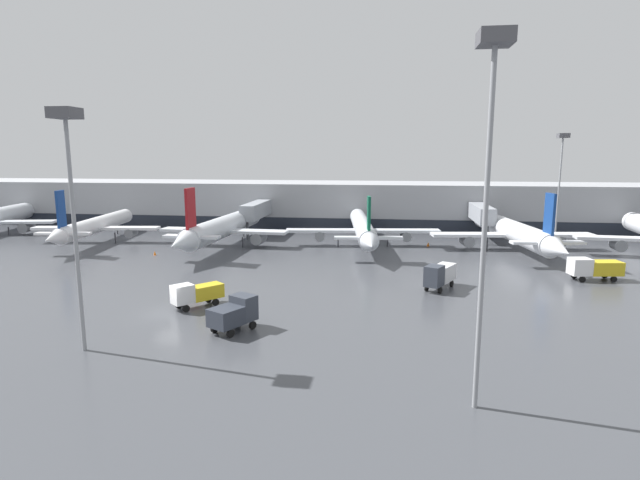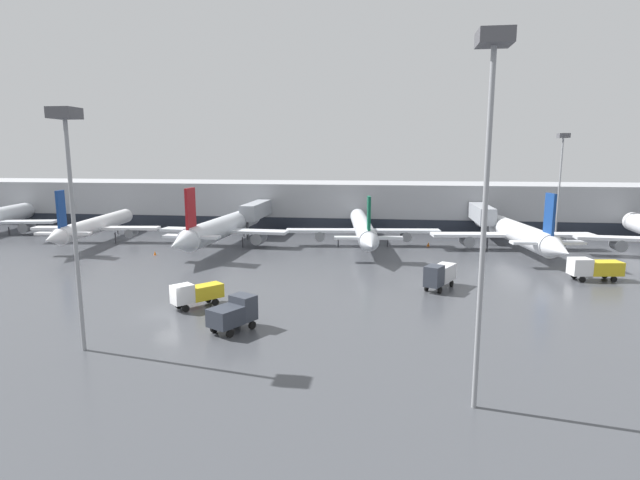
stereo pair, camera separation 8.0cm
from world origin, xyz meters
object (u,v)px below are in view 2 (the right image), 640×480
Objects in this scene: service_truck_1 at (196,293)px; apron_light_mast_1 at (69,162)px; parked_jet_5 at (224,227)px; parked_jet_1 at (363,228)px; apron_light_mast_6 at (562,156)px; parked_jet_0 at (512,231)px; apron_light_mast_0 at (490,124)px; traffic_cone_1 at (428,244)px; traffic_cone_0 at (155,253)px; service_truck_3 at (234,313)px; service_truck_2 at (594,268)px; parked_jet_2 at (96,225)px; service_truck_0 at (440,274)px.

apron_light_mast_1 is (-4.47, -11.67, 12.94)m from service_truck_1.
parked_jet_5 is at bearing -125.00° from service_truck_1.
apron_light_mast_1 is at bearing 20.20° from service_truck_1.
apron_light_mast_6 is at bearing -75.96° from parked_jet_1.
apron_light_mast_0 is at bearing 157.55° from parked_jet_0.
parked_jet_5 reaches higher than traffic_cone_1.
apron_light_mast_6 is at bearing -71.48° from parked_jet_5.
apron_light_mast_6 is (34.16, 12.89, 11.55)m from parked_jet_1.
parked_jet_0 is 23.52m from parked_jet_1.
traffic_cone_0 is 58.97m from apron_light_mast_0.
apron_light_mast_1 is (-29.72, -48.38, 14.04)m from traffic_cone_1.
apron_light_mast_6 is at bearing 48.52° from apron_light_mast_1.
apron_light_mast_6 reaches higher than apron_light_mast_1.
traffic_cone_0 is at bearing 65.52° from service_truck_3.
apron_light_mast_6 reaches higher than service_truck_2.
service_truck_3 is 17.34m from apron_light_mast_1.
parked_jet_2 is 1.49× the size of apron_light_mast_0.
traffic_cone_1 is at bearing -93.26° from parked_jet_2.
parked_jet_2 is at bearing 87.17° from parked_jet_1.
traffic_cone_1 is 55.82m from apron_light_mast_0.
parked_jet_1 is 42.44m from service_truck_3.
traffic_cone_1 is (10.71, 1.12, -2.69)m from parked_jet_1.
parked_jet_5 is at bearing 47.10° from traffic_cone_0.
parked_jet_5 is 6.48× the size of service_truck_0.
service_truck_1 is at bearing -124.52° from traffic_cone_1.
service_truck_3 is (-8.86, -41.48, -1.46)m from parked_jet_1.
parked_jet_1 is 54.80m from apron_light_mast_0.
parked_jet_0 is 1.17× the size of parked_jet_2.
apron_light_mast_6 is (64.57, 24.73, 14.26)m from traffic_cone_0.
parked_jet_0 is at bearing 12.32° from traffic_cone_0.
service_truck_1 is at bearing -56.27° from traffic_cone_0.
parked_jet_1 reaches higher than traffic_cone_0.
parked_jet_0 is at bearing -96.78° from parked_jet_1.
parked_jet_0 is 52.09m from service_truck_1.
service_truck_1 is 0.78× the size of service_truck_2.
apron_light_mast_0 is at bearing 51.16° from service_truck_2.
parked_jet_1 is at bearing 21.27° from traffic_cone_0.
parked_jet_2 is 0.86× the size of parked_jet_5.
service_truck_1 is 44.57m from traffic_cone_1.
parked_jet_1 is 11.10m from traffic_cone_1.
service_truck_1 reaches higher than traffic_cone_0.
service_truck_2 reaches higher than traffic_cone_1.
apron_light_mast_1 is at bearing 130.73° from parked_jet_0.
parked_jet_5 is (-46.01, -3.26, 0.21)m from parked_jet_0.
service_truck_1 is 28.59m from traffic_cone_0.
parked_jet_5 is 1.73× the size of apron_light_mast_0.
service_truck_3 is at bearing -22.06° from service_truck_0.
parked_jet_2 is 75.47m from service_truck_2.
traffic_cone_1 is (33.20, 4.44, -2.81)m from parked_jet_5.
parked_jet_5 reaches higher than parked_jet_0.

